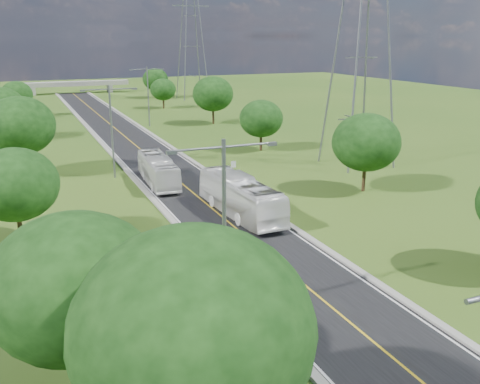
# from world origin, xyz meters

# --- Properties ---
(ground) EXTENTS (260.00, 260.00, 0.00)m
(ground) POSITION_xyz_m (0.00, 60.00, 0.00)
(ground) COLOR #2D5217
(ground) RESTS_ON ground
(road) EXTENTS (8.00, 150.00, 0.06)m
(road) POSITION_xyz_m (0.00, 66.00, 0.03)
(road) COLOR black
(road) RESTS_ON ground
(curb_left) EXTENTS (0.50, 150.00, 0.22)m
(curb_left) POSITION_xyz_m (-4.25, 66.00, 0.11)
(curb_left) COLOR gray
(curb_left) RESTS_ON ground
(curb_right) EXTENTS (0.50, 150.00, 0.22)m
(curb_right) POSITION_xyz_m (4.25, 66.00, 0.11)
(curb_right) COLOR gray
(curb_right) RESTS_ON ground
(speed_limit_sign) EXTENTS (0.55, 0.09, 2.40)m
(speed_limit_sign) POSITION_xyz_m (5.20, 37.98, 1.60)
(speed_limit_sign) COLOR slate
(speed_limit_sign) RESTS_ON ground
(overpass) EXTENTS (30.00, 3.00, 3.20)m
(overpass) POSITION_xyz_m (0.00, 140.00, 2.41)
(overpass) COLOR gray
(overpass) RESTS_ON ground
(streetlight_near_left) EXTENTS (5.90, 0.25, 10.00)m
(streetlight_near_left) POSITION_xyz_m (-6.00, 12.00, 5.94)
(streetlight_near_left) COLOR slate
(streetlight_near_left) RESTS_ON ground
(streetlight_mid_left) EXTENTS (5.90, 0.25, 10.00)m
(streetlight_mid_left) POSITION_xyz_m (-6.00, 45.00, 5.94)
(streetlight_mid_left) COLOR slate
(streetlight_mid_left) RESTS_ON ground
(streetlight_far_right) EXTENTS (5.90, 0.25, 10.00)m
(streetlight_far_right) POSITION_xyz_m (6.00, 78.00, 5.94)
(streetlight_far_right) COLOR slate
(streetlight_far_right) RESTS_ON ground
(power_tower_near) EXTENTS (9.00, 6.40, 28.00)m
(power_tower_near) POSITION_xyz_m (22.00, 40.00, 14.01)
(power_tower_near) COLOR slate
(power_tower_near) RESTS_ON ground
(power_tower_far) EXTENTS (9.00, 6.40, 28.00)m
(power_tower_far) POSITION_xyz_m (26.00, 115.00, 14.01)
(power_tower_far) COLOR slate
(power_tower_far) RESTS_ON ground
(tree_la) EXTENTS (7.14, 7.14, 8.30)m
(tree_la) POSITION_xyz_m (-14.00, 8.00, 5.27)
(tree_la) COLOR black
(tree_la) RESTS_ON ground
(tree_lb) EXTENTS (6.30, 6.30, 7.33)m
(tree_lb) POSITION_xyz_m (-16.00, 28.00, 4.64)
(tree_lb) COLOR black
(tree_lb) RESTS_ON ground
(tree_lc) EXTENTS (7.56, 7.56, 8.79)m
(tree_lc) POSITION_xyz_m (-15.00, 50.00, 5.58)
(tree_lc) COLOR black
(tree_lc) RESTS_ON ground
(tree_ld) EXTENTS (6.72, 6.72, 7.82)m
(tree_ld) POSITION_xyz_m (-17.00, 74.00, 4.95)
(tree_ld) COLOR black
(tree_ld) RESTS_ON ground
(tree_le) EXTENTS (5.88, 5.88, 6.84)m
(tree_le) POSITION_xyz_m (-14.50, 98.00, 4.33)
(tree_le) COLOR black
(tree_le) RESTS_ON ground
(tree_lf) EXTENTS (7.98, 7.98, 9.28)m
(tree_lf) POSITION_xyz_m (-11.00, 2.00, 5.89)
(tree_lf) COLOR black
(tree_lf) RESTS_ON ground
(tree_rb) EXTENTS (6.72, 6.72, 7.82)m
(tree_rb) POSITION_xyz_m (16.00, 30.00, 4.95)
(tree_rb) COLOR black
(tree_rb) RESTS_ON ground
(tree_rc) EXTENTS (5.88, 5.88, 6.84)m
(tree_rc) POSITION_xyz_m (15.00, 52.00, 4.33)
(tree_rc) COLOR black
(tree_rc) RESTS_ON ground
(tree_rd) EXTENTS (7.14, 7.14, 8.30)m
(tree_rd) POSITION_xyz_m (17.00, 76.00, 5.27)
(tree_rd) COLOR black
(tree_rd) RESTS_ON ground
(tree_re) EXTENTS (5.46, 5.46, 6.35)m
(tree_re) POSITION_xyz_m (14.50, 100.00, 4.02)
(tree_re) COLOR black
(tree_re) RESTS_ON ground
(tree_rf) EXTENTS (6.30, 6.30, 7.33)m
(tree_rf) POSITION_xyz_m (18.00, 120.00, 4.64)
(tree_rf) COLOR black
(tree_rf) RESTS_ON ground
(bus_outbound) EXTENTS (3.38, 12.17, 3.36)m
(bus_outbound) POSITION_xyz_m (1.62, 27.71, 1.74)
(bus_outbound) COLOR white
(bus_outbound) RESTS_ON road
(bus_inbound) EXTENTS (3.12, 10.80, 2.97)m
(bus_inbound) POSITION_xyz_m (-2.26, 40.53, 1.55)
(bus_inbound) COLOR silver
(bus_inbound) RESTS_ON road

